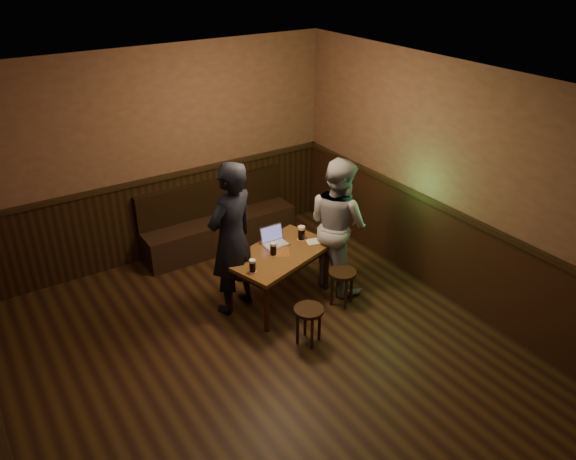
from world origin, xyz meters
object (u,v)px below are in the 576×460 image
(person_suit, at_px, (232,239))
(person_grey, at_px, (338,224))
(stool_left, at_px, (309,315))
(pint_mid, at_px, (273,249))
(pub_table, at_px, (279,259))
(bench, at_px, (219,226))
(pint_right, at_px, (301,233))
(stool_right, at_px, (342,278))
(pint_left, at_px, (252,266))
(laptop, at_px, (274,239))

(person_suit, xyz_separation_m, person_grey, (1.32, -0.25, -0.08))
(stool_left, height_order, pint_mid, pint_mid)
(pub_table, xyz_separation_m, person_suit, (-0.52, 0.18, 0.34))
(bench, xyz_separation_m, pint_right, (0.39, -1.50, 0.45))
(bench, height_order, stool_right, bench)
(bench, bearing_deg, stool_right, -74.16)
(pint_left, bearing_deg, pub_table, 22.70)
(pint_left, xyz_separation_m, person_grey, (1.27, 0.13, 0.10))
(bench, bearing_deg, person_grey, -64.73)
(pint_mid, relative_size, person_grey, 0.09)
(bench, distance_m, stool_left, 2.46)
(pub_table, bearing_deg, pint_right, -0.33)
(pub_table, height_order, pint_right, pint_right)
(pub_table, xyz_separation_m, stool_left, (-0.16, -0.84, -0.23))
(pint_mid, bearing_deg, person_suit, 156.47)
(pint_left, xyz_separation_m, person_suit, (-0.05, 0.38, 0.18))
(person_suit, bearing_deg, stool_right, 131.67)
(stool_right, relative_size, pint_mid, 2.84)
(pub_table, distance_m, stool_left, 0.89)
(pub_table, bearing_deg, person_grey, -22.04)
(stool_right, bearing_deg, stool_left, -152.94)
(bench, bearing_deg, pint_right, -75.40)
(pint_mid, xyz_separation_m, laptop, (0.15, 0.22, -0.02))
(stool_right, height_order, pint_left, pint_left)
(pint_mid, height_order, person_suit, person_suit)
(laptop, bearing_deg, stool_right, -50.02)
(pub_table, height_order, stool_right, pub_table)
(stool_left, bearing_deg, laptop, 78.29)
(stool_right, xyz_separation_m, person_suit, (-1.11, 0.64, 0.56))
(stool_right, xyz_separation_m, pint_right, (-0.20, 0.58, 0.40))
(stool_right, distance_m, laptop, 0.93)
(stool_right, height_order, pint_right, pint_right)
(bench, height_order, pint_left, bench)
(laptop, bearing_deg, bench, 93.89)
(pint_right, distance_m, laptop, 0.35)
(stool_left, xyz_separation_m, stool_right, (0.75, 0.38, 0.01))
(pint_mid, bearing_deg, stool_right, -33.49)
(stool_left, height_order, pint_left, pint_left)
(pint_left, distance_m, pint_mid, 0.43)
(person_suit, relative_size, person_grey, 1.09)
(pint_right, xyz_separation_m, person_suit, (-0.91, 0.06, 0.16))
(stool_left, distance_m, pint_right, 1.18)
(person_suit, bearing_deg, laptop, 164.85)
(pint_right, distance_m, person_suit, 0.93)
(stool_right, bearing_deg, pint_left, 166.19)
(person_suit, bearing_deg, bench, -128.45)
(pint_left, bearing_deg, stool_right, -13.81)
(pub_table, height_order, pint_mid, pint_mid)
(stool_left, distance_m, pint_mid, 0.92)
(pint_left, bearing_deg, laptop, 37.73)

